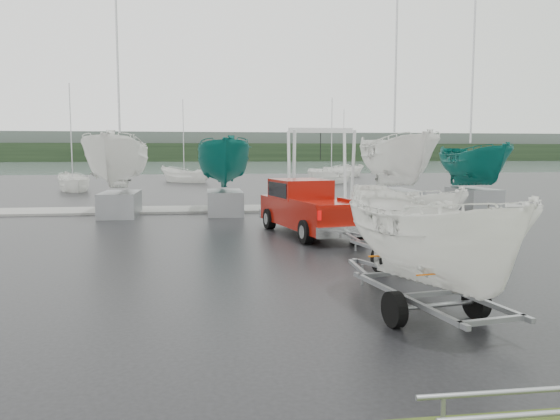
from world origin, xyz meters
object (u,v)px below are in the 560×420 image
Objects in this scene: trailer_hitched at (406,164)px; trailer_parked at (434,158)px; pickup_truck at (307,206)px; boat_hoist at (320,157)px.

trailer_hitched is 4.21m from trailer_parked.
trailer_hitched is (1.28, -6.21, 1.61)m from pickup_truck.
pickup_truck is 10.43m from trailer_parked.
boat_hoist is (2.06, 18.65, -0.12)m from trailer_parked.
trailer_parked reaches higher than trailer_hitched.
pickup_truck is 8.84m from boat_hoist.
pickup_truck is at bearing -105.16° from boat_hoist.
trailer_parked is at bearing -100.47° from pickup_truck.
trailer_hitched reaches higher than boat_hoist.
trailer_parked reaches higher than boat_hoist.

